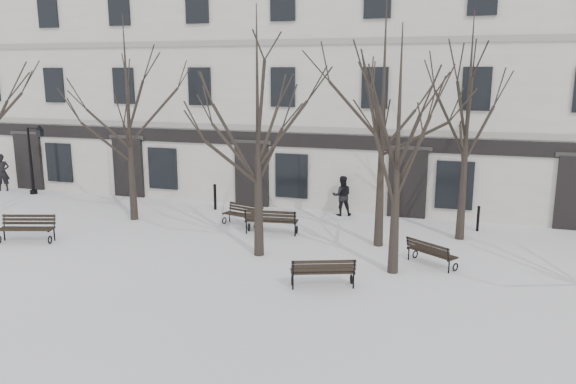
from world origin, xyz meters
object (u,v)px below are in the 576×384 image
at_px(bench_1, 323,271).
at_px(bench_3, 243,214).
at_px(tree_2, 399,121).
at_px(tree_1, 257,103).
at_px(bench_4, 271,220).
at_px(lamp_post, 34,155).
at_px(bench_0, 27,228).
at_px(bench_2, 431,252).

height_order(bench_1, bench_3, bench_1).
bearing_deg(tree_2, bench_3, 150.62).
distance_m(tree_1, bench_4, 5.17).
distance_m(bench_4, lamp_post, 14.05).
relative_size(tree_2, bench_0, 3.64).
height_order(bench_3, bench_4, bench_4).
height_order(tree_2, bench_0, tree_2).
relative_size(tree_2, bench_3, 4.16).
relative_size(bench_2, bench_4, 0.82).
height_order(tree_2, bench_2, tree_2).
relative_size(tree_1, bench_0, 3.98).
distance_m(tree_1, bench_3, 5.98).
bearing_deg(bench_1, bench_4, -76.04).
relative_size(bench_1, lamp_post, 0.55).
height_order(tree_1, tree_2, tree_1).
distance_m(tree_2, lamp_post, 19.65).
height_order(bench_1, lamp_post, lamp_post).
relative_size(tree_2, bench_1, 3.88).
xyz_separation_m(bench_3, lamp_post, (-12.12, 2.32, 1.55)).
xyz_separation_m(tree_2, lamp_post, (-18.54, 5.94, -2.62)).
xyz_separation_m(tree_2, bench_3, (-6.42, 3.62, -4.18)).
relative_size(bench_3, lamp_post, 0.51).
relative_size(bench_3, bench_4, 0.87).
height_order(bench_0, bench_3, bench_0).
bearing_deg(lamp_post, bench_1, -24.97).
distance_m(bench_0, bench_3, 7.98).
distance_m(tree_1, tree_2, 4.55).
relative_size(tree_2, bench_2, 4.41).
relative_size(bench_1, bench_3, 1.07).
height_order(bench_0, bench_2, bench_0).
relative_size(bench_1, bench_4, 0.93).
bearing_deg(bench_0, bench_4, 6.66).
bearing_deg(bench_3, bench_4, -13.41).
distance_m(bench_3, lamp_post, 12.44).
distance_m(bench_0, bench_2, 14.23).
bearing_deg(tree_1, tree_2, -4.09).
xyz_separation_m(bench_1, lamp_post, (-16.79, 7.82, 1.52)).
bearing_deg(bench_4, lamp_post, -20.47).
xyz_separation_m(tree_1, bench_0, (-8.55, -1.13, -4.55)).
bearing_deg(tree_2, bench_1, -132.97).
bearing_deg(bench_3, bench_1, -33.47).
relative_size(tree_1, lamp_post, 2.33).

